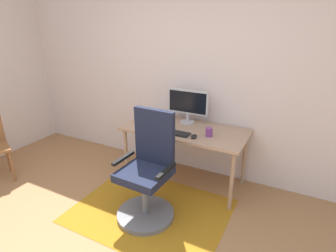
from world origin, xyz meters
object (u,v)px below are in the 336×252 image
(desk, at_px, (185,134))
(monitor, at_px, (188,103))
(office_chair, at_px, (148,178))
(cell_phone, at_px, (143,126))
(coffee_cup, at_px, (209,132))
(keyboard, at_px, (172,132))
(computer_mouse, at_px, (194,136))

(desk, relative_size, monitor, 2.80)
(desk, bearing_deg, office_chair, -95.10)
(cell_phone, bearing_deg, office_chair, -71.71)
(desk, distance_m, coffee_cup, 0.36)
(monitor, bearing_deg, keyboard, -92.83)
(desk, height_order, coffee_cup, coffee_cup)
(desk, distance_m, keyboard, 0.22)
(desk, height_order, computer_mouse, computer_mouse)
(coffee_cup, bearing_deg, computer_mouse, -137.24)
(keyboard, bearing_deg, office_chair, -88.72)
(office_chair, bearing_deg, cell_phone, 127.90)
(desk, relative_size, keyboard, 3.42)
(monitor, distance_m, keyboard, 0.47)
(monitor, distance_m, office_chair, 1.11)
(cell_phone, bearing_deg, monitor, 23.53)
(keyboard, relative_size, cell_phone, 3.07)
(monitor, height_order, coffee_cup, monitor)
(desk, distance_m, office_chair, 0.79)
(computer_mouse, bearing_deg, coffee_cup, 42.76)
(desk, xyz_separation_m, coffee_cup, (0.33, -0.09, 0.12))
(monitor, relative_size, cell_phone, 3.75)
(cell_phone, xyz_separation_m, office_chair, (0.42, -0.59, -0.29))
(keyboard, relative_size, office_chair, 0.38)
(monitor, xyz_separation_m, office_chair, (-0.01, -0.97, -0.54))
(office_chair, bearing_deg, coffee_cup, 61.66)
(computer_mouse, xyz_separation_m, coffee_cup, (0.13, 0.12, 0.03))
(desk, bearing_deg, cell_phone, -161.33)
(keyboard, relative_size, computer_mouse, 4.13)
(desk, bearing_deg, monitor, 106.31)
(keyboard, height_order, office_chair, office_chair)
(coffee_cup, bearing_deg, office_chair, -120.64)
(computer_mouse, xyz_separation_m, cell_phone, (-0.69, 0.04, -0.01))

